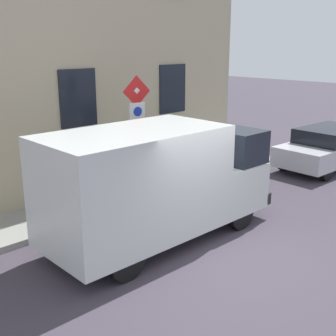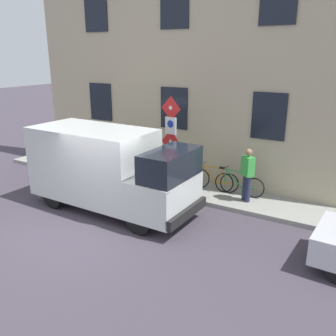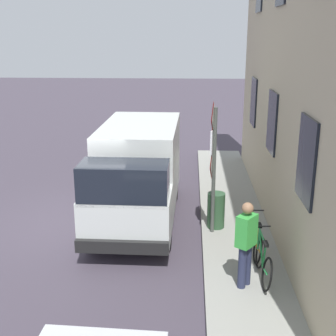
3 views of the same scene
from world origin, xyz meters
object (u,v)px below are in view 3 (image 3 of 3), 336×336
object	(u,v)px
delivery_van	(138,171)
pedestrian	(246,242)
bicycle_green	(262,259)
bicycle_orange	(256,240)
sign_post_stacked	(212,153)
litter_bin	(216,210)

from	to	relation	value
delivery_van	pedestrian	xyz separation A→B (m)	(2.46, -3.55, -0.26)
bicycle_green	bicycle_orange	world-z (taller)	same
sign_post_stacked	bicycle_orange	bearing A→B (deg)	-51.54
bicycle_orange	litter_bin	size ratio (longest dim) A/B	1.91
sign_post_stacked	bicycle_green	bearing A→B (deg)	-65.37
sign_post_stacked	bicycle_green	size ratio (longest dim) A/B	1.82
pedestrian	bicycle_orange	bearing A→B (deg)	-69.96
sign_post_stacked	litter_bin	world-z (taller)	sign_post_stacked
sign_post_stacked	litter_bin	xyz separation A→B (m)	(0.15, 0.29, -1.57)
bicycle_orange	litter_bin	xyz separation A→B (m)	(-0.80, 1.49, 0.08)
bicycle_green	litter_bin	world-z (taller)	litter_bin
sign_post_stacked	litter_bin	distance (m)	1.60
pedestrian	litter_bin	bearing A→B (deg)	-44.19
delivery_van	bicycle_orange	xyz separation A→B (m)	(2.85, -2.28, -0.82)
sign_post_stacked	delivery_van	world-z (taller)	sign_post_stacked
bicycle_orange	pedestrian	size ratio (longest dim) A/B	1.00
pedestrian	litter_bin	world-z (taller)	pedestrian
pedestrian	delivery_van	bearing A→B (deg)	-17.93
bicycle_green	sign_post_stacked	bearing A→B (deg)	22.94
bicycle_green	litter_bin	bearing A→B (deg)	17.11
delivery_van	pedestrian	bearing A→B (deg)	35.59
bicycle_orange	pedestrian	distance (m)	1.44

